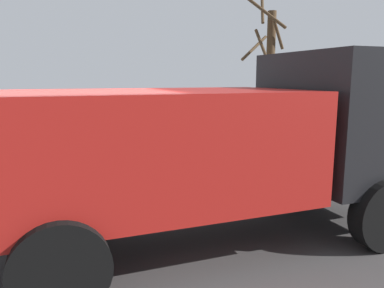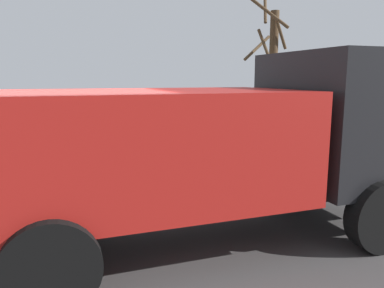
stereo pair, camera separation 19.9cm
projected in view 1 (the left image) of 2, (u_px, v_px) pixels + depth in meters
name	position (u px, v px, depth m)	size (l,w,h in m)	color
ground_plane	(86.00, 248.00, 5.79)	(80.00, 80.00, 0.00)	#423F3F
sidewalk_curb	(70.00, 159.00, 11.80)	(36.00, 5.00, 0.15)	#ADA89E
fire_hydrant	(75.00, 149.00, 10.93)	(0.24, 0.55, 0.74)	#2D8438
loose_tire	(82.00, 143.00, 10.60)	(1.18, 1.18, 0.25)	black
stop_sign	(183.00, 113.00, 10.88)	(0.76, 0.08, 2.04)	gray
dump_truck_red	(222.00, 140.00, 5.90)	(7.05, 2.91, 3.00)	red
bare_tree	(269.00, 75.00, 12.37)	(1.32, 1.85, 5.11)	#4C3823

